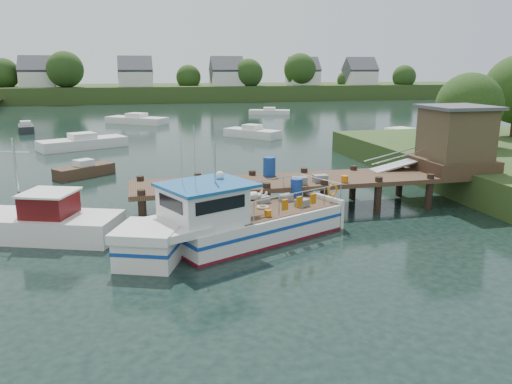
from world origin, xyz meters
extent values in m
plane|color=black|center=(0.00, 0.00, 0.00)|extent=(160.00, 160.00, 0.00)
cylinder|color=#332114|center=(14.00, 6.00, 1.52)|extent=(0.50, 0.50, 3.05)
sphere|color=#243F16|center=(14.00, 6.00, 3.96)|extent=(3.90, 3.90, 3.90)
cube|color=#30451C|center=(0.00, 84.00, 1.40)|extent=(140.00, 24.00, 3.00)
cylinder|color=#332114|center=(-28.00, 79.00, 2.10)|extent=(0.60, 0.60, 4.20)
sphere|color=#243F16|center=(-28.00, 79.00, 5.21)|extent=(5.54, 5.54, 5.54)
cylinder|color=#332114|center=(-17.00, 75.00, 2.40)|extent=(0.60, 0.60, 4.80)
sphere|color=#243F16|center=(-17.00, 75.00, 5.95)|extent=(6.34, 6.34, 6.34)
cylinder|color=#332114|center=(-6.00, 77.00, 1.50)|extent=(0.60, 0.60, 3.00)
sphere|color=#243F16|center=(-6.00, 77.00, 3.72)|extent=(3.96, 3.96, 3.96)
cylinder|color=#332114|center=(5.00, 79.00, 1.80)|extent=(0.60, 0.60, 3.60)
sphere|color=#243F16|center=(5.00, 79.00, 4.46)|extent=(4.75, 4.75, 4.75)
cylinder|color=#332114|center=(16.00, 75.00, 2.10)|extent=(0.60, 0.60, 4.20)
sphere|color=#243F16|center=(16.00, 75.00, 5.21)|extent=(5.54, 5.54, 5.54)
cylinder|color=#332114|center=(27.00, 77.00, 2.40)|extent=(0.60, 0.60, 4.80)
sphere|color=#243F16|center=(27.00, 77.00, 5.95)|extent=(6.34, 6.34, 6.34)
cylinder|color=#332114|center=(38.00, 79.00, 1.50)|extent=(0.60, 0.60, 3.00)
sphere|color=#243F16|center=(38.00, 79.00, 3.72)|extent=(3.96, 3.96, 3.96)
cylinder|color=#332114|center=(49.00, 75.00, 1.80)|extent=(0.60, 0.60, 3.60)
sphere|color=#243F16|center=(49.00, 75.00, 4.46)|extent=(4.75, 4.75, 4.75)
cube|color=silver|center=(-22.00, 78.00, 4.00)|extent=(6.00, 5.00, 3.00)
cube|color=#47474C|center=(-22.00, 78.00, 5.90)|extent=(6.20, 5.09, 5.09)
cube|color=silver|center=(-5.00, 77.00, 4.00)|extent=(6.00, 5.00, 3.00)
cube|color=#47474C|center=(-5.00, 77.00, 5.90)|extent=(6.20, 5.09, 5.09)
cube|color=silver|center=(12.00, 76.00, 4.00)|extent=(6.00, 5.00, 3.00)
cube|color=#47474C|center=(12.00, 76.00, 5.90)|extent=(6.20, 5.09, 5.09)
cube|color=silver|center=(28.00, 78.00, 4.00)|extent=(6.00, 5.00, 3.00)
cube|color=#47474C|center=(28.00, 78.00, 5.90)|extent=(6.20, 5.09, 5.09)
cube|color=silver|center=(40.00, 77.00, 4.00)|extent=(6.00, 5.00, 3.00)
cube|color=#47474C|center=(40.00, 77.00, 5.90)|extent=(6.20, 5.09, 5.09)
cube|color=#463121|center=(2.00, 0.00, 1.30)|extent=(16.00, 3.00, 0.20)
cylinder|color=black|center=(-5.50, -1.30, 0.65)|extent=(0.32, 0.32, 1.90)
cylinder|color=black|center=(-5.50, 1.30, 0.65)|extent=(0.32, 0.32, 1.90)
cylinder|color=black|center=(-3.00, -1.30, 0.65)|extent=(0.32, 0.32, 1.90)
cylinder|color=black|center=(-3.00, 1.30, 0.65)|extent=(0.32, 0.32, 1.90)
cylinder|color=black|center=(-0.50, -1.30, 0.65)|extent=(0.32, 0.32, 1.90)
cylinder|color=black|center=(-0.50, 1.30, 0.65)|extent=(0.32, 0.32, 1.90)
cylinder|color=black|center=(2.00, -1.30, 0.65)|extent=(0.32, 0.32, 1.90)
cylinder|color=black|center=(2.00, 1.30, 0.65)|extent=(0.32, 0.32, 1.90)
cylinder|color=black|center=(4.50, -1.30, 0.65)|extent=(0.32, 0.32, 1.90)
cylinder|color=black|center=(4.50, 1.30, 0.65)|extent=(0.32, 0.32, 1.90)
cylinder|color=black|center=(7.00, -1.30, 0.65)|extent=(0.32, 0.32, 1.90)
cylinder|color=black|center=(7.00, 1.30, 0.65)|extent=(0.32, 0.32, 1.90)
cylinder|color=black|center=(9.50, -1.30, 0.65)|extent=(0.32, 0.32, 1.90)
cylinder|color=black|center=(9.50, 1.30, 0.65)|extent=(0.32, 0.32, 1.90)
cube|color=#463121|center=(9.00, 0.00, 1.70)|extent=(3.20, 3.00, 0.60)
cube|color=#4B3D2A|center=(9.00, 0.00, 3.10)|extent=(2.60, 2.60, 2.40)
cube|color=#47474C|center=(9.00, 0.00, 4.40)|extent=(3.00, 3.00, 0.15)
cube|color=#A5A8AD|center=(6.70, 0.90, 1.65)|extent=(3.34, 0.90, 0.79)
cylinder|color=silver|center=(6.70, 0.50, 2.15)|extent=(3.34, 0.05, 0.76)
cylinder|color=silver|center=(6.70, 1.30, 2.15)|extent=(3.34, 0.05, 0.76)
cube|color=slate|center=(1.00, -1.00, 1.56)|extent=(0.60, 0.40, 0.30)
cube|color=slate|center=(2.00, -0.80, 1.56)|extent=(0.60, 0.40, 0.30)
cylinder|color=#C6680B|center=(3.00, -1.10, 1.55)|extent=(0.30, 0.30, 0.28)
cylinder|color=navy|center=(0.20, 0.90, 1.84)|extent=(0.56, 0.56, 0.85)
cube|color=silver|center=(-1.47, -3.25, 0.49)|extent=(6.91, 4.95, 0.98)
cube|color=silver|center=(-5.38, -4.99, 0.49)|extent=(2.35, 2.35, 0.98)
cube|color=silver|center=(-5.38, -4.99, 1.11)|extent=(2.54, 2.61, 0.30)
cube|color=silver|center=(-4.60, -4.64, 1.09)|extent=(2.55, 2.92, 0.26)
cube|color=navy|center=(-1.47, -3.25, 0.62)|extent=(7.00, 5.01, 0.12)
cube|color=navy|center=(-5.38, -4.99, 0.62)|extent=(2.39, 2.39, 0.12)
cube|color=maroon|center=(-1.47, -3.25, 0.04)|extent=(6.99, 5.00, 0.12)
cube|color=#463121|center=(-0.53, -2.84, 0.99)|extent=(5.16, 3.99, 0.03)
cube|color=silver|center=(1.58, -1.90, 0.58)|extent=(1.20, 2.42, 1.16)
cube|color=silver|center=(-3.51, -4.16, 1.63)|extent=(3.09, 3.01, 1.28)
cube|color=black|center=(-3.05, -5.18, 1.88)|extent=(1.74, 0.79, 0.43)
cube|color=black|center=(-3.96, -3.13, 1.88)|extent=(1.74, 0.79, 0.43)
cube|color=black|center=(-4.61, -4.64, 1.88)|extent=(0.66, 1.42, 0.43)
cube|color=#17528F|center=(-3.35, -4.09, 2.31)|extent=(3.67, 3.45, 0.10)
cylinder|color=silver|center=(-3.04, -3.95, 3.04)|extent=(0.09, 0.09, 1.37)
cylinder|color=silver|center=(-3.80, -4.76, 3.38)|extent=(0.03, 0.03, 2.05)
cylinder|color=silver|center=(-4.15, -3.97, 3.38)|extent=(0.03, 0.03, 2.05)
sphere|color=silver|center=(-2.78, -3.46, 2.48)|extent=(0.41, 0.41, 0.31)
cylinder|color=silver|center=(0.06, -3.87, 1.80)|extent=(3.93, 1.77, 0.04)
cylinder|color=silver|center=(-0.89, -1.71, 1.80)|extent=(3.93, 1.77, 0.04)
cylinder|color=silver|center=(1.56, -1.91, 1.80)|extent=(0.99, 2.17, 0.04)
cylinder|color=silver|center=(-1.85, -4.72, 1.39)|extent=(0.05, 0.05, 0.81)
cylinder|color=silver|center=(-2.81, -2.56, 1.39)|extent=(0.05, 0.05, 0.81)
cylinder|color=silver|center=(-0.84, -4.26, 1.39)|extent=(0.05, 0.05, 0.81)
cylinder|color=silver|center=(-1.79, -2.10, 1.39)|extent=(0.05, 0.05, 0.81)
cylinder|color=silver|center=(0.18, -3.81, 1.39)|extent=(0.05, 0.05, 0.81)
cylinder|color=silver|center=(-0.78, -1.65, 1.39)|extent=(0.05, 0.05, 0.81)
cylinder|color=silver|center=(1.20, -3.36, 1.39)|extent=(0.05, 0.05, 0.81)
cylinder|color=silver|center=(0.24, -1.20, 1.39)|extent=(0.05, 0.05, 0.81)
cylinder|color=silver|center=(2.02, -3.00, 1.39)|extent=(0.05, 0.05, 0.81)
cylinder|color=silver|center=(1.06, -0.84, 1.39)|extent=(0.05, 0.05, 0.81)
cube|color=slate|center=(0.46, -2.96, 1.14)|extent=(0.61, 0.52, 0.27)
cube|color=slate|center=(0.08, -2.10, 1.14)|extent=(0.61, 0.52, 0.27)
cube|color=slate|center=(-0.84, -2.13, 1.14)|extent=(0.56, 0.49, 0.27)
cylinder|color=navy|center=(0.72, -1.44, 1.37)|extent=(0.63, 0.63, 0.75)
cylinder|color=#C6680B|center=(-1.16, -3.96, 1.12)|extent=(0.34, 0.34, 0.26)
torus|color=#BFB28C|center=(-1.07, -2.89, 1.04)|extent=(0.63, 0.63, 0.10)
torus|color=#C6680B|center=(1.87, -2.52, 1.45)|extent=(0.52, 0.29, 0.53)
cube|color=#C6680B|center=(-0.59, -4.18, 1.45)|extent=(0.25, 0.18, 0.39)
cube|color=#C6680B|center=(0.03, -3.90, 1.45)|extent=(0.25, 0.18, 0.39)
cube|color=#C6680B|center=(0.66, -3.62, 1.45)|extent=(0.25, 0.18, 0.39)
imported|color=silver|center=(-1.84, -3.70, 1.74)|extent=(0.55, 0.65, 1.51)
cube|color=silver|center=(-9.22, -1.40, 0.45)|extent=(6.20, 4.06, 0.89)
cube|color=#4F0D0E|center=(-8.80, -1.56, 1.30)|extent=(2.07, 2.07, 0.85)
cube|color=silver|center=(-8.80, -1.56, 1.75)|extent=(2.30, 2.30, 0.07)
cylinder|color=silver|center=(-9.89, -1.15, 2.33)|extent=(0.12, 0.12, 2.77)
cylinder|color=silver|center=(-9.89, -1.15, 3.22)|extent=(1.19, 0.49, 0.05)
cube|color=#463121|center=(-8.62, 9.64, 0.32)|extent=(3.46, 2.98, 0.63)
cube|color=silver|center=(-8.62, 9.64, 0.80)|extent=(1.26, 1.23, 0.41)
cube|color=silver|center=(12.51, 46.45, 0.30)|extent=(5.86, 3.62, 0.60)
cube|color=silver|center=(12.51, 46.45, 0.75)|extent=(1.91, 1.77, 0.38)
cube|color=silver|center=(-9.68, 20.75, 0.39)|extent=(6.95, 4.86, 0.77)
cube|color=silver|center=(-9.68, 20.75, 0.97)|extent=(2.35, 2.23, 0.50)
cube|color=silver|center=(4.76, 23.75, 0.38)|extent=(4.84, 5.28, 0.75)
cube|color=silver|center=(4.76, 23.75, 0.94)|extent=(1.95, 1.98, 0.48)
cube|color=silver|center=(16.68, 18.47, 0.37)|extent=(7.75, 4.79, 0.73)
cube|color=silver|center=(16.68, 18.47, 0.92)|extent=(2.52, 2.34, 0.47)
cube|color=silver|center=(-5.37, 38.27, 0.38)|extent=(7.15, 6.19, 0.77)
cube|color=silver|center=(-5.37, 38.27, 0.96)|extent=(2.62, 2.56, 0.49)
cube|color=black|center=(-16.14, 33.01, 0.35)|extent=(2.18, 4.18, 0.70)
cube|color=silver|center=(-16.14, 33.01, 0.88)|extent=(1.17, 1.29, 0.45)
camera|label=1|loc=(-5.58, -20.44, 6.14)|focal=35.00mm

